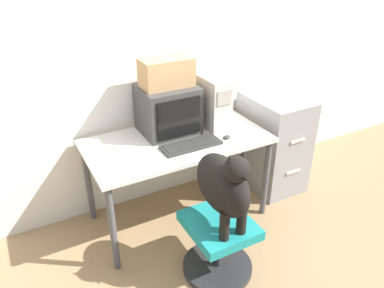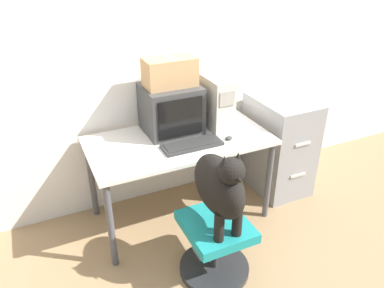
# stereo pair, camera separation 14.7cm
# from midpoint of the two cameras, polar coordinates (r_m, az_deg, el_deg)

# --- Properties ---
(ground_plane) EXTENTS (12.00, 12.00, 0.00)m
(ground_plane) POSITION_cam_midpoint_polar(r_m,az_deg,el_deg) (3.11, -0.25, -14.58)
(ground_plane) COLOR #937551
(wall_back) EXTENTS (8.00, 0.05, 2.60)m
(wall_back) POSITION_cam_midpoint_polar(r_m,az_deg,el_deg) (3.13, -7.55, 12.97)
(wall_back) COLOR white
(wall_back) RESTS_ON ground_plane
(desk) EXTENTS (1.43, 0.75, 0.75)m
(desk) POSITION_cam_midpoint_polar(r_m,az_deg,el_deg) (2.99, -3.67, -0.74)
(desk) COLOR silver
(desk) RESTS_ON ground_plane
(crt_monitor) EXTENTS (0.44, 0.40, 0.38)m
(crt_monitor) POSITION_cam_midpoint_polar(r_m,az_deg,el_deg) (3.00, -5.08, 5.26)
(crt_monitor) COLOR #383838
(crt_monitor) RESTS_ON desk
(pc_tower) EXTENTS (0.17, 0.44, 0.43)m
(pc_tower) POSITION_cam_midpoint_polar(r_m,az_deg,el_deg) (3.12, 1.34, 6.67)
(pc_tower) COLOR beige
(pc_tower) RESTS_ON desk
(keyboard) EXTENTS (0.46, 0.18, 0.03)m
(keyboard) POSITION_cam_midpoint_polar(r_m,az_deg,el_deg) (2.83, -1.61, -0.13)
(keyboard) COLOR #2D2D2D
(keyboard) RESTS_ON desk
(computer_mouse) EXTENTS (0.06, 0.05, 0.03)m
(computer_mouse) POSITION_cam_midpoint_polar(r_m,az_deg,el_deg) (2.95, 3.90, 1.05)
(computer_mouse) COLOR #333333
(computer_mouse) RESTS_ON desk
(office_chair) EXTENTS (0.51, 0.51, 0.44)m
(office_chair) POSITION_cam_midpoint_polar(r_m,az_deg,el_deg) (2.73, 2.45, -14.92)
(office_chair) COLOR #262628
(office_chair) RESTS_ON ground_plane
(dog) EXTENTS (0.24, 0.52, 0.61)m
(dog) POSITION_cam_midpoint_polar(r_m,az_deg,el_deg) (2.38, 3.15, -6.22)
(dog) COLOR black
(dog) RESTS_ON office_chair
(filing_cabinet) EXTENTS (0.46, 0.63, 0.90)m
(filing_cabinet) POSITION_cam_midpoint_polar(r_m,az_deg,el_deg) (3.61, 11.05, 0.27)
(filing_cabinet) COLOR gray
(filing_cabinet) RESTS_ON ground_plane
(cardboard_box) EXTENTS (0.39, 0.22, 0.22)m
(cardboard_box) POSITION_cam_midpoint_polar(r_m,az_deg,el_deg) (2.90, -5.37, 10.79)
(cardboard_box) COLOR tan
(cardboard_box) RESTS_ON crt_monitor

